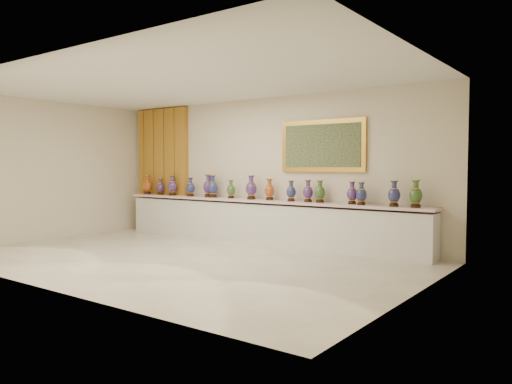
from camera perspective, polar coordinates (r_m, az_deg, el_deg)
ground at (r=8.66m, az=-8.58°, el=-7.62°), size 8.00×8.00×0.00m
room at (r=11.89m, az=-8.26°, el=2.89°), size 8.00×8.00×8.00m
counter at (r=10.31m, az=0.36°, el=-3.44°), size 7.28×0.48×0.90m
vase_0 at (r=12.48m, az=-12.30°, el=0.70°), size 0.29×0.29×0.46m
vase_1 at (r=12.25m, az=-10.87°, el=0.53°), size 0.21×0.21×0.40m
vase_2 at (r=11.89m, az=-9.54°, el=0.65°), size 0.27×0.27×0.48m
vase_3 at (r=11.45m, az=-7.49°, el=0.48°), size 0.24×0.24×0.43m
vase_4 at (r=11.15m, az=-5.45°, el=0.59°), size 0.30×0.30×0.51m
vase_5 at (r=11.00m, az=-4.98°, el=0.53°), size 0.30×0.30×0.49m
vase_6 at (r=10.69m, az=-2.87°, el=0.23°), size 0.19×0.19×0.39m
vase_7 at (r=10.34m, az=-0.55°, el=0.40°), size 0.28×0.28×0.50m
vase_8 at (r=10.13m, az=1.56°, el=0.18°), size 0.23×0.23×0.44m
vase_9 at (r=9.80m, az=4.04°, el=0.02°), size 0.23×0.23×0.41m
vase_10 at (r=9.63m, az=5.96°, el=-0.00°), size 0.25×0.25×0.43m
vase_11 at (r=9.51m, az=7.33°, el=-0.06°), size 0.22×0.22×0.42m
vase_12 at (r=9.21m, az=10.93°, el=-0.21°), size 0.24×0.24×0.42m
vase_13 at (r=9.05m, az=11.95°, el=-0.28°), size 0.24×0.24×0.41m
vase_14 at (r=8.82m, az=15.51°, el=-0.30°), size 0.21×0.21×0.45m
vase_15 at (r=8.71m, az=17.80°, el=-0.33°), size 0.22×0.22×0.46m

